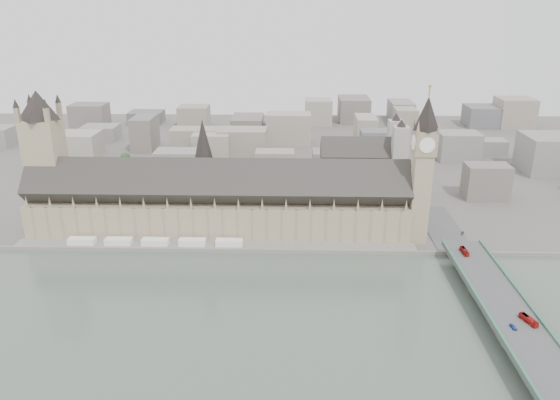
{
  "coord_description": "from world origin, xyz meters",
  "views": [
    {
      "loc": [
        53.06,
        -340.1,
        156.7
      ],
      "look_at": [
        43.4,
        21.13,
        24.43
      ],
      "focal_mm": 35.0,
      "sensor_mm": 36.0,
      "label": 1
    }
  ],
  "objects_px": {
    "victoria_tower": "(45,154)",
    "westminster_abbey": "(364,169)",
    "car_blue": "(513,327)",
    "elizabeth_tower": "(423,160)",
    "car_approach": "(462,233)",
    "red_bus_south": "(528,320)",
    "westminster_bridge": "(500,307)",
    "red_bus_north": "(464,251)",
    "palace_of_westminster": "(219,202)"
  },
  "relations": [
    {
      "from": "victoria_tower",
      "to": "westminster_abbey",
      "type": "bearing_deg",
      "value": 16.5
    },
    {
      "from": "victoria_tower",
      "to": "car_blue",
      "type": "bearing_deg",
      "value": -26.68
    },
    {
      "from": "elizabeth_tower",
      "to": "car_approach",
      "type": "distance_m",
      "value": 55.85
    },
    {
      "from": "westminster_abbey",
      "to": "red_bus_south",
      "type": "distance_m",
      "value": 212.55
    },
    {
      "from": "elizabeth_tower",
      "to": "victoria_tower",
      "type": "height_order",
      "value": "elizabeth_tower"
    },
    {
      "from": "car_blue",
      "to": "elizabeth_tower",
      "type": "bearing_deg",
      "value": 89.82
    },
    {
      "from": "westminster_bridge",
      "to": "car_approach",
      "type": "height_order",
      "value": "car_approach"
    },
    {
      "from": "red_bus_south",
      "to": "red_bus_north",
      "type": "bearing_deg",
      "value": 77.19
    },
    {
      "from": "elizabeth_tower",
      "to": "westminster_bridge",
      "type": "xyz_separation_m",
      "value": [
        24.0,
        -95.5,
        -52.96
      ]
    },
    {
      "from": "westminster_abbey",
      "to": "red_bus_south",
      "type": "relative_size",
      "value": 6.11
    },
    {
      "from": "car_blue",
      "to": "victoria_tower",
      "type": "bearing_deg",
      "value": 143.86
    },
    {
      "from": "red_bus_north",
      "to": "car_blue",
      "type": "bearing_deg",
      "value": -93.02
    },
    {
      "from": "red_bus_north",
      "to": "car_approach",
      "type": "height_order",
      "value": "red_bus_north"
    },
    {
      "from": "car_approach",
      "to": "car_blue",
      "type": "bearing_deg",
      "value": -69.85
    },
    {
      "from": "palace_of_westminster",
      "to": "victoria_tower",
      "type": "bearing_deg",
      "value": 177.04
    },
    {
      "from": "westminster_bridge",
      "to": "red_bus_south",
      "type": "xyz_separation_m",
      "value": [
        5.14,
        -22.05,
        6.67
      ]
    },
    {
      "from": "elizabeth_tower",
      "to": "car_approach",
      "type": "xyz_separation_m",
      "value": [
        27.77,
        -11.32,
        -47.12
      ]
    },
    {
      "from": "red_bus_north",
      "to": "westminster_bridge",
      "type": "bearing_deg",
      "value": -89.05
    },
    {
      "from": "elizabeth_tower",
      "to": "car_blue",
      "type": "bearing_deg",
      "value": -80.72
    },
    {
      "from": "elizabeth_tower",
      "to": "red_bus_north",
      "type": "xyz_separation_m",
      "value": [
        20.51,
        -40.83,
        -46.32
      ]
    },
    {
      "from": "westminster_bridge",
      "to": "victoria_tower",
      "type": "bearing_deg",
      "value": 158.22
    },
    {
      "from": "elizabeth_tower",
      "to": "westminster_abbey",
      "type": "xyz_separation_m",
      "value": [
        -27.08,
        87.0,
        -33.01
      ]
    },
    {
      "from": "westminster_bridge",
      "to": "car_blue",
      "type": "distance_m",
      "value": 28.15
    },
    {
      "from": "elizabeth_tower",
      "to": "westminster_abbey",
      "type": "relative_size",
      "value": 1.58
    },
    {
      "from": "elizabeth_tower",
      "to": "red_bus_south",
      "type": "height_order",
      "value": "elizabeth_tower"
    },
    {
      "from": "elizabeth_tower",
      "to": "car_approach",
      "type": "bearing_deg",
      "value": -22.18
    },
    {
      "from": "palace_of_westminster",
      "to": "red_bus_north",
      "type": "bearing_deg",
      "value": -18.33
    },
    {
      "from": "victoria_tower",
      "to": "red_bus_south",
      "type": "distance_m",
      "value": 322.27
    },
    {
      "from": "westminster_bridge",
      "to": "westminster_abbey",
      "type": "bearing_deg",
      "value": 105.64
    },
    {
      "from": "westminster_abbey",
      "to": "red_bus_south",
      "type": "height_order",
      "value": "westminster_abbey"
    },
    {
      "from": "elizabeth_tower",
      "to": "red_bus_north",
      "type": "relative_size",
      "value": 9.87
    },
    {
      "from": "elizabeth_tower",
      "to": "westminster_bridge",
      "type": "relative_size",
      "value": 0.33
    },
    {
      "from": "victoria_tower",
      "to": "red_bus_north",
      "type": "distance_m",
      "value": 289.88
    },
    {
      "from": "palace_of_westminster",
      "to": "car_blue",
      "type": "bearing_deg",
      "value": -40.38
    },
    {
      "from": "car_approach",
      "to": "westminster_bridge",
      "type": "bearing_deg",
      "value": -68.46
    },
    {
      "from": "palace_of_westminster",
      "to": "westminster_bridge",
      "type": "relative_size",
      "value": 0.82
    },
    {
      "from": "westminster_abbey",
      "to": "victoria_tower",
      "type": "bearing_deg",
      "value": -163.5
    },
    {
      "from": "palace_of_westminster",
      "to": "red_bus_south",
      "type": "relative_size",
      "value": 23.82
    },
    {
      "from": "elizabeth_tower",
      "to": "westminster_bridge",
      "type": "height_order",
      "value": "elizabeth_tower"
    },
    {
      "from": "elizabeth_tower",
      "to": "car_blue",
      "type": "xyz_separation_m",
      "value": [
        20.06,
        -122.74,
        -47.04
      ]
    },
    {
      "from": "red_bus_north",
      "to": "car_approach",
      "type": "relative_size",
      "value": 2.21
    },
    {
      "from": "car_approach",
      "to": "palace_of_westminster",
      "type": "bearing_deg",
      "value": -163.8
    },
    {
      "from": "palace_of_westminster",
      "to": "westminster_abbey",
      "type": "height_order",
      "value": "westminster_abbey"
    },
    {
      "from": "palace_of_westminster",
      "to": "car_blue",
      "type": "height_order",
      "value": "palace_of_westminster"
    },
    {
      "from": "red_bus_south",
      "to": "car_approach",
      "type": "height_order",
      "value": "red_bus_south"
    },
    {
      "from": "red_bus_north",
      "to": "red_bus_south",
      "type": "xyz_separation_m",
      "value": [
        8.63,
        -76.73,
        0.03
      ]
    },
    {
      "from": "red_bus_north",
      "to": "car_approach",
      "type": "xyz_separation_m",
      "value": [
        7.26,
        29.5,
        -0.8
      ]
    },
    {
      "from": "palace_of_westminster",
      "to": "westminster_abbey",
      "type": "xyz_separation_m",
      "value": [
        110.92,
        75.3,
        2.38
      ]
    },
    {
      "from": "westminster_bridge",
      "to": "car_blue",
      "type": "relative_size",
      "value": 69.47
    },
    {
      "from": "elizabeth_tower",
      "to": "red_bus_south",
      "type": "bearing_deg",
      "value": -76.08
    }
  ]
}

